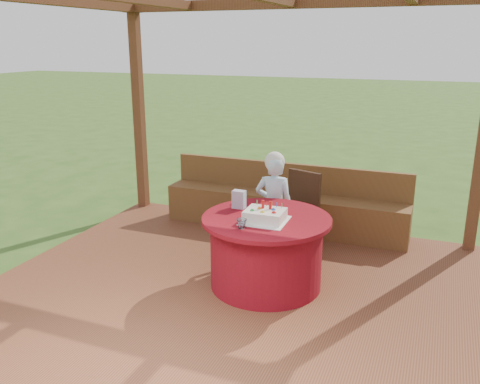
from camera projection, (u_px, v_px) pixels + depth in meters
name	position (u px, v px, depth m)	size (l,w,h in m)	color
ground	(230.00, 299.00, 4.86)	(60.00, 60.00, 0.00)	#30531B
deck	(230.00, 293.00, 4.84)	(4.50, 4.00, 0.12)	brown
pergola	(229.00, 36.00, 4.17)	(4.50, 4.00, 2.72)	brown
bench	(284.00, 208.00, 6.27)	(3.00, 0.42, 0.80)	brown
table	(266.00, 251.00, 4.78)	(1.20, 1.20, 0.69)	maroon
chair	(298.00, 207.00, 5.68)	(0.52, 0.52, 0.86)	#351E11
elderly_woman	(274.00, 203.00, 5.41)	(0.44, 0.32, 1.15)	#ABDFFE
birthday_cake	(265.00, 215.00, 4.57)	(0.41, 0.41, 0.18)	white
gift_bag	(239.00, 199.00, 4.92)	(0.12, 0.08, 0.18)	pink
drinking_glass	(242.00, 224.00, 4.40)	(0.09, 0.09, 0.09)	white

